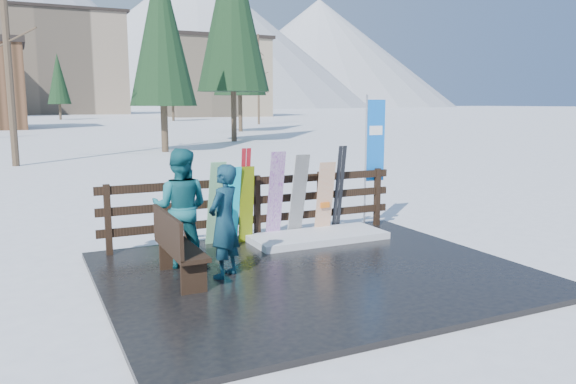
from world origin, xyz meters
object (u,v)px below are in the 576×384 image
snowboard_4 (298,196)px  snowboard_1 (216,204)px  bench (176,245)px  person_front (224,221)px  rental_flag (373,145)px  snowboard_3 (275,196)px  snowboard_2 (246,205)px  snowboard_5 (325,198)px  person_back (180,208)px  snowboard_0 (231,206)px

snowboard_4 → snowboard_1: bearing=180.0°
bench → snowboard_1: snowboard_1 is taller
snowboard_1 → person_front: size_ratio=0.95×
snowboard_4 → rental_flag: size_ratio=0.60×
bench → person_front: (0.67, -0.10, 0.29)m
snowboard_1 → snowboard_3: (1.12, 0.00, 0.06)m
snowboard_2 → person_front: (-1.00, -1.70, 0.12)m
snowboard_2 → snowboard_5: size_ratio=0.99×
snowboard_2 → bench: bearing=-136.2°
snowboard_4 → person_back: 2.58m
bench → person_front: person_front is taller
bench → person_back: 0.84m
snowboard_2 → person_back: size_ratio=0.77×
snowboard_1 → snowboard_3: size_ratio=0.94×
person_back → snowboard_4: bearing=-132.3°
snowboard_0 → snowboard_5: 1.86m
rental_flag → person_back: 4.43m
snowboard_2 → snowboard_4: snowboard_4 is taller
person_front → snowboard_5: bearing=174.7°
bench → snowboard_4: (2.68, 1.60, 0.25)m
snowboard_3 → rental_flag: 2.40m
bench → snowboard_5: bearing=26.3°
snowboard_1 → snowboard_2: bearing=0.0°
snowboard_4 → person_back: (-2.42, -0.90, 0.12)m
snowboard_4 → snowboard_5: bearing=0.0°
snowboard_4 → person_front: 2.63m
snowboard_4 → person_back: person_back is taller
snowboard_4 → rental_flag: (1.79, 0.27, 0.84)m
bench → snowboard_1: bearing=55.3°
bench → rental_flag: 4.97m
snowboard_2 → snowboard_4: bearing=0.0°
snowboard_3 → person_front: (-1.56, -1.70, 0.00)m
snowboard_3 → snowboard_4: size_ratio=1.03×
bench → snowboard_3: bearing=35.7°
snowboard_3 → rental_flag: (2.24, 0.27, 0.81)m
bench → snowboard_4: 3.13m
person_front → person_back: person_back is taller
snowboard_3 → snowboard_4: bearing=0.0°
bench → snowboard_5: (3.24, 1.60, 0.17)m
snowboard_1 → person_back: (-0.85, -0.90, 0.15)m
person_back → snowboard_1: bearing=-105.9°
snowboard_1 → rental_flag: bearing=4.6°
snowboard_4 → bench: bearing=-149.2°
person_front → snowboard_2: bearing=-159.2°
snowboard_1 → snowboard_3: snowboard_3 is taller
snowboard_3 → snowboard_5: (1.01, 0.00, -0.12)m
snowboard_1 → snowboard_4: (1.57, 0.00, 0.03)m
snowboard_0 → snowboard_1: snowboard_1 is taller
bench → snowboard_5: size_ratio=1.09×
snowboard_1 → person_front: person_front is taller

